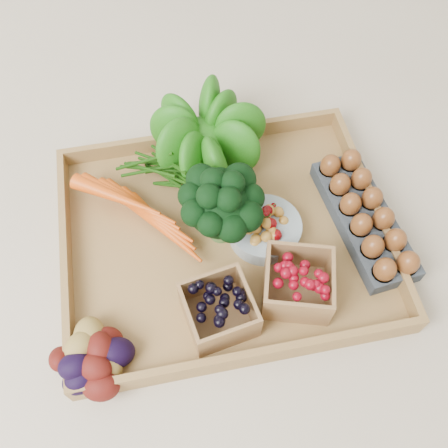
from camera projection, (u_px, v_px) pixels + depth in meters
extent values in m
plane|color=beige|center=(224.00, 241.00, 0.89)|extent=(4.00, 4.00, 0.00)
cube|color=#9D7742|center=(224.00, 239.00, 0.88)|extent=(0.55, 0.45, 0.01)
sphere|color=#1B560D|center=(204.00, 131.00, 0.90)|extent=(0.15, 0.15, 0.15)
cylinder|color=#8C9EA5|center=(265.00, 230.00, 0.86)|extent=(0.13, 0.13, 0.03)
cube|color=#353B43|center=(363.00, 219.00, 0.87)|extent=(0.12, 0.27, 0.03)
cube|color=black|center=(219.00, 310.00, 0.77)|extent=(0.12, 0.12, 0.07)
cube|color=maroon|center=(298.00, 283.00, 0.79)|extent=(0.13, 0.13, 0.07)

